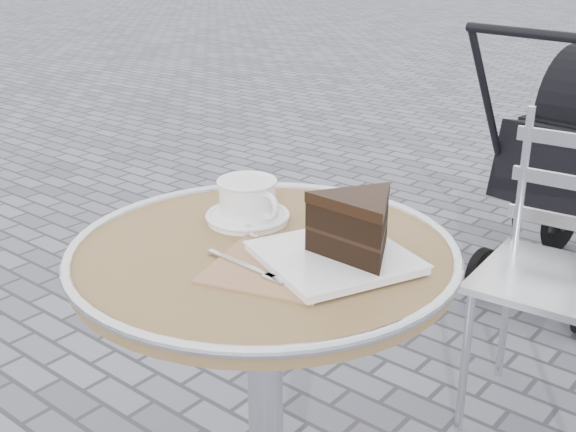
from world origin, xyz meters
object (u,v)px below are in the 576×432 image
Objects in this scene: bistro_chair at (569,239)px; cafe_table at (265,327)px; cappuccino_set at (248,203)px; cake_plate_set at (351,233)px.

cafe_table is at bearing -111.20° from bistro_chair.
cake_plate_set is at bearing -1.57° from cappuccino_set.
cafe_table is 0.95m from bistro_chair.
cake_plate_set is (0.16, 0.04, 0.22)m from cafe_table.
bistro_chair is (0.38, 0.83, -0.25)m from cappuccino_set.
bistro_chair reaches higher than cappuccino_set.
cappuccino_set is 0.45× the size of cake_plate_set.
cafe_table is 0.88× the size of bistro_chair.
cafe_table is 0.25m from cappuccino_set.
bistro_chair is (0.11, 0.86, -0.27)m from cake_plate_set.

